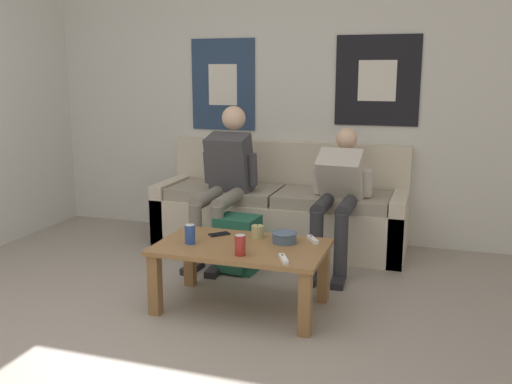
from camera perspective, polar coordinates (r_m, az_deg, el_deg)
The scene contains 14 objects.
ground_plane at distance 3.09m, azimuth -16.32°, elevation -17.54°, with size 18.00×18.00×0.00m, color gray.
wall_back at distance 5.23m, azimuth 0.42°, elevation 9.59°, with size 10.00×0.07×2.55m.
couch at distance 4.96m, azimuth 2.44°, elevation -1.99°, with size 2.14×0.70×0.88m.
coffee_table at distance 3.64m, azimuth -1.48°, elevation -6.41°, with size 1.07×0.63×0.42m.
person_seated_adult at distance 4.63m, azimuth -3.14°, elevation 1.58°, with size 0.47×0.91×1.21m.
person_seated_teen at distance 4.44m, azimuth 8.27°, elevation 0.07°, with size 0.47×0.96×1.05m.
backpack at distance 4.35m, azimuth -1.88°, elevation -5.33°, with size 0.33×0.31×0.42m.
ceramic_bowl at distance 3.65m, azimuth 2.84°, elevation -4.48°, with size 0.16×0.16×0.07m.
pillar_candle at distance 3.75m, azimuth 0.15°, elevation -4.00°, with size 0.08×0.08×0.10m.
drink_can_blue at distance 3.65m, azimuth -6.61°, elevation -4.22°, with size 0.07×0.07×0.12m.
drink_can_red at distance 3.40m, azimuth -1.59°, elevation -5.33°, with size 0.07×0.07×0.12m.
game_controller_near_left at distance 3.70m, azimuth 5.68°, elevation -4.75°, with size 0.10×0.14×0.03m.
game_controller_near_right at distance 3.32m, azimuth 2.76°, elevation -6.70°, with size 0.09×0.14×0.03m.
cell_phone at distance 3.83m, azimuth -3.70°, elevation -4.23°, with size 0.14×0.14×0.01m.
Camera 1 is at (1.58, -2.19, 1.50)m, focal length 40.00 mm.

